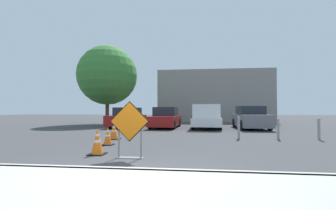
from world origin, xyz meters
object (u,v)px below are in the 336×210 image
Objects in this scene: traffic_cone_second at (108,136)px; traffic_cone_third at (114,131)px; parked_car_third at (251,118)px; bollard_nearest at (239,127)px; pickup_truck at (206,117)px; parked_car_nearest at (127,118)px; parked_car_second at (166,118)px; bollard_third at (319,128)px; road_closed_sign at (130,127)px; traffic_cone_nearest at (97,142)px; bollard_second at (278,128)px.

traffic_cone_third is (-0.34, 1.57, 0.02)m from traffic_cone_second.
parked_car_third reaches higher than bollard_nearest.
traffic_cone_third is at bearing 60.05° from pickup_truck.
parked_car_nearest is 8.73m from parked_car_third.
parked_car_third reaches higher than parked_car_second.
traffic_cone_third is 8.72m from bollard_third.
bollard_nearest is at bearing 7.84° from traffic_cone_third.
road_closed_sign reaches higher than traffic_cone_third.
bollard_nearest is 1.06× the size of bollard_third.
parked_car_nearest reaches higher than bollard_nearest.
pickup_truck reaches higher than traffic_cone_nearest.
parked_car_second is at bearing 133.63° from bollard_second.
bollard_second is at bearing 180.00° from bollard_third.
parked_car_second is at bearing 178.66° from parked_car_nearest.
traffic_cone_third is 0.77× the size of bollard_third.
pickup_truck reaches higher than road_closed_sign.
pickup_truck is at bearing 69.76° from traffic_cone_nearest.
road_closed_sign is at bearing 79.44° from pickup_truck.
parked_car_second is 7.07m from bollard_nearest.
parked_car_third is (5.49, 9.98, -0.12)m from road_closed_sign.
parked_car_nearest is 0.74× the size of pickup_truck.
parked_car_nearest is at bearing 138.36° from bollard_nearest.
parked_car_nearest is 2.91m from parked_car_second.
traffic_cone_third is at bearing -172.16° from bollard_nearest.
traffic_cone_third is 0.79× the size of bollard_second.
traffic_cone_nearest reaches higher than traffic_cone_second.
parked_car_second reaches higher than traffic_cone_nearest.
parked_car_second reaches higher than traffic_cone_second.
traffic_cone_second is 9.05m from pickup_truck.
parked_car_second is (1.45, 6.61, 0.32)m from traffic_cone_third.
traffic_cone_third is 7.08m from bollard_second.
parked_car_second is 5.82m from parked_car_third.
pickup_truck is at bearing 56.52° from traffic_cone_third.
bollard_second is (1.64, 0.00, -0.04)m from bollard_nearest.
road_closed_sign is at bearing -147.40° from bollard_third.
bollard_nearest is at bearing 40.59° from traffic_cone_nearest.
bollard_second is 1.64m from bollard_third.
bollard_nearest is at bearing 70.99° from parked_car_third.
traffic_cone_nearest is 8.93m from bollard_third.
bollard_third is at bearing 4.89° from traffic_cone_third.
bollard_nearest is 1.64m from bollard_second.
traffic_cone_second is at bearing -164.50° from bollard_third.
traffic_cone_third is (-0.71, 3.27, -0.02)m from traffic_cone_nearest.
traffic_cone_nearest is 1.74m from traffic_cone_second.
bollard_second is (6.70, 2.31, 0.15)m from traffic_cone_second.
traffic_cone_nearest is 11.60m from parked_car_third.
bollard_nearest is at bearing 180.00° from bollard_third.
parked_car_third is at bearing 61.16° from road_closed_sign.
pickup_truck reaches higher than parked_car_nearest.
bollard_second is 0.97× the size of bollard_third.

